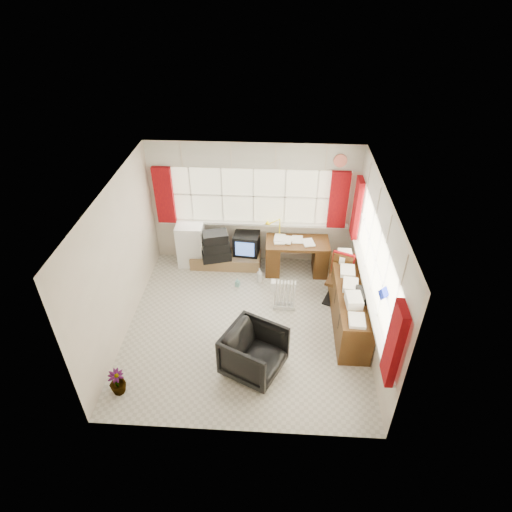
{
  "coord_description": "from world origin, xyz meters",
  "views": [
    {
      "loc": [
        0.48,
        -5.3,
        5.21
      ],
      "look_at": [
        0.13,
        0.55,
        1.07
      ],
      "focal_mm": 30.0,
      "sensor_mm": 36.0,
      "label": 1
    }
  ],
  "objects_px": {
    "desk_lamp": "(280,223)",
    "credenza": "(349,304)",
    "task_chair": "(340,276)",
    "desk": "(297,255)",
    "mini_fridge": "(191,243)",
    "office_chair": "(254,352)",
    "tv_bench": "(226,260)",
    "crt_tv": "(247,243)",
    "radiator": "(284,297)"
  },
  "relations": [
    {
      "from": "desk_lamp",
      "to": "credenza",
      "type": "height_order",
      "value": "desk_lamp"
    },
    {
      "from": "task_chair",
      "to": "credenza",
      "type": "relative_size",
      "value": 0.48
    },
    {
      "from": "desk",
      "to": "mini_fridge",
      "type": "relative_size",
      "value": 1.36
    },
    {
      "from": "office_chair",
      "to": "task_chair",
      "type": "bearing_deg",
      "value": -13.1
    },
    {
      "from": "tv_bench",
      "to": "crt_tv",
      "type": "relative_size",
      "value": 2.63
    },
    {
      "from": "task_chair",
      "to": "office_chair",
      "type": "distance_m",
      "value": 2.28
    },
    {
      "from": "radiator",
      "to": "crt_tv",
      "type": "xyz_separation_m",
      "value": [
        -0.77,
        1.35,
        0.24
      ]
    },
    {
      "from": "desk",
      "to": "tv_bench",
      "type": "distance_m",
      "value": 1.45
    },
    {
      "from": "radiator",
      "to": "desk",
      "type": "bearing_deg",
      "value": 78.25
    },
    {
      "from": "task_chair",
      "to": "mini_fridge",
      "type": "xyz_separation_m",
      "value": [
        -2.87,
        0.99,
        -0.05
      ]
    },
    {
      "from": "desk_lamp",
      "to": "radiator",
      "type": "distance_m",
      "value": 1.52
    },
    {
      "from": "radiator",
      "to": "credenza",
      "type": "distance_m",
      "value": 1.13
    },
    {
      "from": "task_chair",
      "to": "radiator",
      "type": "height_order",
      "value": "task_chair"
    },
    {
      "from": "task_chair",
      "to": "mini_fridge",
      "type": "relative_size",
      "value": 1.05
    },
    {
      "from": "desk",
      "to": "credenza",
      "type": "xyz_separation_m",
      "value": [
        0.86,
        -1.39,
        0.01
      ]
    },
    {
      "from": "office_chair",
      "to": "credenza",
      "type": "distance_m",
      "value": 1.92
    },
    {
      "from": "task_chair",
      "to": "tv_bench",
      "type": "distance_m",
      "value": 2.39
    },
    {
      "from": "radiator",
      "to": "crt_tv",
      "type": "distance_m",
      "value": 1.57
    },
    {
      "from": "radiator",
      "to": "tv_bench",
      "type": "xyz_separation_m",
      "value": [
        -1.19,
        1.23,
        -0.11
      ]
    },
    {
      "from": "office_chair",
      "to": "tv_bench",
      "type": "height_order",
      "value": "office_chair"
    },
    {
      "from": "office_chair",
      "to": "radiator",
      "type": "xyz_separation_m",
      "value": [
        0.45,
        1.44,
        -0.14
      ]
    },
    {
      "from": "office_chair",
      "to": "tv_bench",
      "type": "xyz_separation_m",
      "value": [
        -0.74,
        2.67,
        -0.25
      ]
    },
    {
      "from": "desk_lamp",
      "to": "task_chair",
      "type": "relative_size",
      "value": 0.41
    },
    {
      "from": "radiator",
      "to": "mini_fridge",
      "type": "height_order",
      "value": "mini_fridge"
    },
    {
      "from": "desk_lamp",
      "to": "tv_bench",
      "type": "relative_size",
      "value": 0.28
    },
    {
      "from": "desk",
      "to": "office_chair",
      "type": "bearing_deg",
      "value": -104.93
    },
    {
      "from": "desk_lamp",
      "to": "task_chair",
      "type": "bearing_deg",
      "value": -42.16
    },
    {
      "from": "office_chair",
      "to": "desk_lamp",
      "type": "bearing_deg",
      "value": 19.27
    },
    {
      "from": "desk",
      "to": "mini_fridge",
      "type": "distance_m",
      "value": 2.13
    },
    {
      "from": "desk",
      "to": "desk_lamp",
      "type": "xyz_separation_m",
      "value": [
        -0.35,
        0.22,
        0.58
      ]
    },
    {
      "from": "crt_tv",
      "to": "desk_lamp",
      "type": "bearing_deg",
      "value": -1.71
    },
    {
      "from": "credenza",
      "to": "mini_fridge",
      "type": "relative_size",
      "value": 2.22
    },
    {
      "from": "credenza",
      "to": "tv_bench",
      "type": "height_order",
      "value": "credenza"
    },
    {
      "from": "tv_bench",
      "to": "radiator",
      "type": "bearing_deg",
      "value": -45.96
    },
    {
      "from": "radiator",
      "to": "mini_fridge",
      "type": "xyz_separation_m",
      "value": [
        -1.89,
        1.31,
        0.21
      ]
    },
    {
      "from": "office_chair",
      "to": "crt_tv",
      "type": "bearing_deg",
      "value": 32.62
    },
    {
      "from": "task_chair",
      "to": "mini_fridge",
      "type": "height_order",
      "value": "task_chair"
    },
    {
      "from": "office_chair",
      "to": "mini_fridge",
      "type": "bearing_deg",
      "value": 53.64
    },
    {
      "from": "desk",
      "to": "radiator",
      "type": "xyz_separation_m",
      "value": [
        -0.23,
        -1.11,
        -0.15
      ]
    },
    {
      "from": "desk",
      "to": "mini_fridge",
      "type": "xyz_separation_m",
      "value": [
        -2.12,
        0.21,
        0.06
      ]
    },
    {
      "from": "desk_lamp",
      "to": "crt_tv",
      "type": "xyz_separation_m",
      "value": [
        -0.65,
        0.02,
        -0.49
      ]
    },
    {
      "from": "crt_tv",
      "to": "mini_fridge",
      "type": "xyz_separation_m",
      "value": [
        -1.12,
        -0.03,
        -0.02
      ]
    },
    {
      "from": "tv_bench",
      "to": "desk_lamp",
      "type": "bearing_deg",
      "value": 5.09
    },
    {
      "from": "desk",
      "to": "task_chair",
      "type": "relative_size",
      "value": 1.29
    },
    {
      "from": "tv_bench",
      "to": "crt_tv",
      "type": "xyz_separation_m",
      "value": [
        0.42,
        0.11,
        0.35
      ]
    },
    {
      "from": "crt_tv",
      "to": "radiator",
      "type": "bearing_deg",
      "value": -60.18
    },
    {
      "from": "desk_lamp",
      "to": "mini_fridge",
      "type": "xyz_separation_m",
      "value": [
        -1.77,
        -0.02,
        -0.52
      ]
    },
    {
      "from": "desk",
      "to": "mini_fridge",
      "type": "height_order",
      "value": "mini_fridge"
    },
    {
      "from": "credenza",
      "to": "crt_tv",
      "type": "height_order",
      "value": "credenza"
    },
    {
      "from": "desk_lamp",
      "to": "tv_bench",
      "type": "height_order",
      "value": "desk_lamp"
    }
  ]
}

